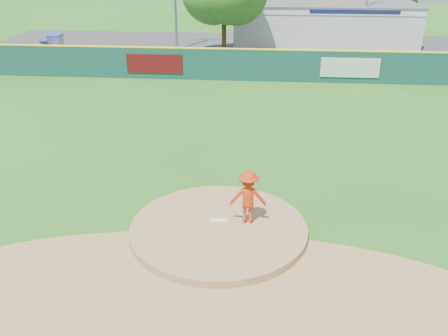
# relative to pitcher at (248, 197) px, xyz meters

# --- Properties ---
(ground) EXTENTS (120.00, 120.00, 0.00)m
(ground) POSITION_rel_pitcher_xyz_m (-0.88, -0.36, -1.12)
(ground) COLOR #286B19
(ground) RESTS_ON ground
(pitchers_mound) EXTENTS (5.50, 5.50, 0.50)m
(pitchers_mound) POSITION_rel_pitcher_xyz_m (-0.88, -0.36, -1.12)
(pitchers_mound) COLOR #9E774C
(pitchers_mound) RESTS_ON ground
(pitching_rubber) EXTENTS (0.60, 0.15, 0.04)m
(pitching_rubber) POSITION_rel_pitcher_xyz_m (-0.88, -0.06, -0.85)
(pitching_rubber) COLOR white
(pitching_rubber) RESTS_ON pitchers_mound
(infield_dirt_arc) EXTENTS (15.40, 15.40, 0.01)m
(infield_dirt_arc) POSITION_rel_pitcher_xyz_m (-0.88, -3.36, -1.11)
(infield_dirt_arc) COLOR #9E774C
(infield_dirt_arc) RESTS_ON ground
(parking_lot) EXTENTS (44.00, 16.00, 0.02)m
(parking_lot) POSITION_rel_pitcher_xyz_m (-0.88, 26.64, -1.11)
(parking_lot) COLOR #38383A
(parking_lot) RESTS_ON ground
(pitcher) EXTENTS (1.15, 0.69, 1.74)m
(pitcher) POSITION_rel_pitcher_xyz_m (0.00, 0.00, 0.00)
(pitcher) COLOR red
(pitcher) RESTS_ON pitchers_mound
(van) EXTENTS (4.81, 3.40, 1.22)m
(van) POSITION_rel_pitcher_xyz_m (3.28, 21.88, -0.49)
(van) COLOR white
(van) RESTS_ON parking_lot
(pool_building_grp) EXTENTS (15.20, 8.20, 3.31)m
(pool_building_grp) POSITION_rel_pitcher_xyz_m (5.12, 31.64, 0.55)
(pool_building_grp) COLOR silver
(pool_building_grp) RESTS_ON ground
(fence_banners) EXTENTS (15.88, 0.04, 1.20)m
(fence_banners) POSITION_rel_pitcher_xyz_m (-0.58, 17.56, -0.12)
(fence_banners) COLOR #550C0F
(fence_banners) RESTS_ON ground
(playground_slide) EXTENTS (0.99, 2.80, 1.55)m
(playground_slide) POSITION_rel_pitcher_xyz_m (-15.85, 23.97, -0.33)
(playground_slide) COLOR blue
(playground_slide) RESTS_ON ground
(outfield_fence) EXTENTS (40.00, 0.14, 2.07)m
(outfield_fence) POSITION_rel_pitcher_xyz_m (-0.88, 17.64, -0.03)
(outfield_fence) COLOR #13403B
(outfield_fence) RESTS_ON ground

